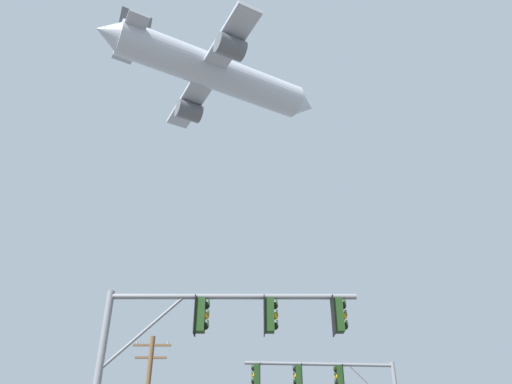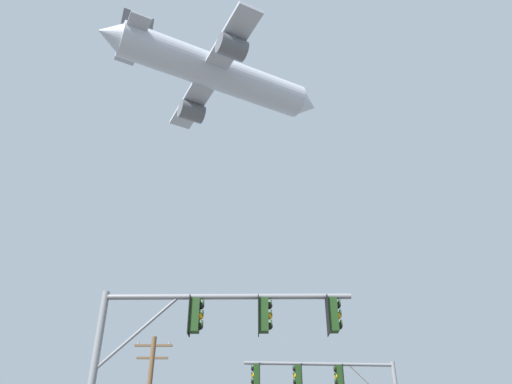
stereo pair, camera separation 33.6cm
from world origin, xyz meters
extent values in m
cylinder|color=slate|center=(-1.32, 7.27, 5.81)|extent=(6.78, 0.27, 0.15)
cylinder|color=slate|center=(-3.69, 7.31, 4.84)|extent=(2.09, 0.12, 1.99)
cube|color=#193814|center=(1.53, 7.22, 5.29)|extent=(0.27, 0.32, 0.90)
cylinder|color=#193814|center=(1.53, 7.22, 5.80)|extent=(0.05, 0.05, 0.12)
cube|color=black|center=(1.39, 7.22, 5.29)|extent=(0.03, 0.46, 1.04)
sphere|color=black|center=(1.67, 7.22, 5.56)|extent=(0.20, 0.20, 0.20)
cylinder|color=#193814|center=(1.74, 7.22, 5.62)|extent=(0.04, 0.21, 0.21)
sphere|color=orange|center=(1.67, 7.22, 5.28)|extent=(0.20, 0.20, 0.20)
cylinder|color=#193814|center=(1.74, 7.22, 5.34)|extent=(0.04, 0.21, 0.21)
sphere|color=black|center=(1.67, 7.22, 5.00)|extent=(0.20, 0.20, 0.20)
cylinder|color=#193814|center=(1.74, 7.22, 5.06)|extent=(0.04, 0.21, 0.21)
cube|color=#193814|center=(-0.34, 7.25, 5.29)|extent=(0.27, 0.32, 0.90)
cylinder|color=#193814|center=(-0.34, 7.25, 5.80)|extent=(0.05, 0.05, 0.12)
cube|color=black|center=(-0.48, 7.26, 5.29)|extent=(0.03, 0.46, 1.04)
sphere|color=black|center=(-0.19, 7.25, 5.56)|extent=(0.20, 0.20, 0.20)
cylinder|color=#193814|center=(-0.13, 7.25, 5.62)|extent=(0.04, 0.21, 0.21)
sphere|color=orange|center=(-0.19, 7.25, 5.28)|extent=(0.20, 0.20, 0.20)
cylinder|color=#193814|center=(-0.13, 7.25, 5.34)|extent=(0.04, 0.21, 0.21)
sphere|color=black|center=(-0.19, 7.25, 5.00)|extent=(0.20, 0.20, 0.20)
cylinder|color=#193814|center=(-0.13, 7.25, 5.06)|extent=(0.04, 0.21, 0.21)
cube|color=#193814|center=(-2.20, 7.29, 5.29)|extent=(0.27, 0.32, 0.90)
cylinder|color=#193814|center=(-2.20, 7.29, 5.80)|extent=(0.05, 0.05, 0.12)
cube|color=black|center=(-2.34, 7.29, 5.29)|extent=(0.03, 0.46, 1.04)
sphere|color=black|center=(-2.05, 7.28, 5.56)|extent=(0.20, 0.20, 0.20)
cylinder|color=#193814|center=(-1.99, 7.28, 5.62)|extent=(0.04, 0.21, 0.21)
sphere|color=orange|center=(-2.05, 7.28, 5.28)|extent=(0.20, 0.20, 0.20)
cylinder|color=#193814|center=(-1.99, 7.28, 5.34)|extent=(0.04, 0.21, 0.21)
sphere|color=black|center=(-2.05, 7.28, 5.00)|extent=(0.20, 0.20, 0.20)
cylinder|color=#193814|center=(-1.99, 7.28, 5.06)|extent=(0.04, 0.21, 0.21)
cylinder|color=slate|center=(2.44, 17.56, 6.04)|extent=(6.91, 0.61, 0.15)
cube|color=#193814|center=(-0.45, 17.37, 5.52)|extent=(0.28, 0.34, 0.90)
cylinder|color=#193814|center=(-0.45, 17.37, 6.03)|extent=(0.05, 0.05, 0.12)
cube|color=black|center=(-0.32, 17.38, 5.52)|extent=(0.05, 0.46, 1.04)
sphere|color=black|center=(-0.60, 17.36, 5.79)|extent=(0.20, 0.20, 0.20)
cylinder|color=#193814|center=(-0.66, 17.35, 5.85)|extent=(0.05, 0.21, 0.21)
sphere|color=orange|center=(-0.60, 17.36, 5.51)|extent=(0.20, 0.20, 0.20)
cylinder|color=#193814|center=(-0.66, 17.35, 5.57)|extent=(0.05, 0.21, 0.21)
sphere|color=black|center=(-0.60, 17.36, 5.23)|extent=(0.20, 0.20, 0.20)
cylinder|color=#193814|center=(-0.66, 17.35, 5.29)|extent=(0.05, 0.21, 0.21)
cube|color=#193814|center=(1.44, 17.49, 5.52)|extent=(0.28, 0.34, 0.90)
cylinder|color=#193814|center=(1.44, 17.49, 6.03)|extent=(0.05, 0.05, 0.12)
cube|color=black|center=(1.58, 17.50, 5.52)|extent=(0.05, 0.46, 1.04)
sphere|color=black|center=(1.30, 17.48, 5.79)|extent=(0.20, 0.20, 0.20)
cylinder|color=#193814|center=(1.23, 17.48, 5.85)|extent=(0.05, 0.21, 0.21)
sphere|color=orange|center=(1.30, 17.48, 5.51)|extent=(0.20, 0.20, 0.20)
cylinder|color=#193814|center=(1.23, 17.48, 5.57)|extent=(0.05, 0.21, 0.21)
sphere|color=black|center=(1.30, 17.48, 5.23)|extent=(0.20, 0.20, 0.20)
cylinder|color=#193814|center=(1.23, 17.48, 5.29)|extent=(0.05, 0.21, 0.21)
cube|color=#193814|center=(3.34, 17.62, 5.52)|extent=(0.28, 0.34, 0.90)
cylinder|color=#193814|center=(3.34, 17.62, 6.03)|extent=(0.05, 0.05, 0.12)
cube|color=black|center=(3.48, 17.63, 5.52)|extent=(0.05, 0.46, 1.04)
sphere|color=black|center=(3.20, 17.61, 5.79)|extent=(0.20, 0.20, 0.20)
cylinder|color=#193814|center=(3.13, 17.61, 5.85)|extent=(0.05, 0.21, 0.21)
sphere|color=orange|center=(3.20, 17.61, 5.51)|extent=(0.20, 0.20, 0.20)
cylinder|color=#193814|center=(3.13, 17.61, 5.57)|extent=(0.05, 0.21, 0.21)
sphere|color=black|center=(3.20, 17.61, 5.23)|extent=(0.20, 0.20, 0.20)
cylinder|color=#193814|center=(3.13, 17.61, 5.29)|extent=(0.05, 0.21, 0.21)
cube|color=brown|center=(-6.38, 23.20, 8.17)|extent=(2.20, 0.12, 0.12)
cube|color=brown|center=(-6.38, 23.20, 7.47)|extent=(1.80, 0.12, 0.12)
cylinder|color=gray|center=(-7.28, 23.20, 8.29)|extent=(0.10, 0.10, 0.18)
cylinder|color=gray|center=(-5.48, 23.20, 8.29)|extent=(0.10, 0.10, 0.18)
cylinder|color=#B7BCC6|center=(-4.87, 34.51, 40.73)|extent=(20.80, 13.13, 3.81)
cone|color=#B7BCC6|center=(5.72, 39.93, 40.73)|extent=(3.98, 4.41, 3.62)
cone|color=#B7BCC6|center=(-15.35, 29.15, 40.73)|extent=(3.59, 3.96, 3.24)
cube|color=#A8ADB7|center=(-5.40, 34.24, 40.16)|extent=(11.53, 19.20, 0.43)
cylinder|color=#595B60|center=(-7.97, 39.28, 39.02)|extent=(3.52, 3.21, 2.14)
cylinder|color=#595B60|center=(-2.82, 29.20, 39.02)|extent=(3.52, 3.21, 2.14)
cube|color=#333338|center=(-13.13, 30.29, 42.87)|extent=(3.10, 1.77, 4.52)
cube|color=#A8ADB7|center=(-13.34, 30.18, 41.08)|extent=(5.15, 7.33, 0.24)
camera|label=1|loc=(-0.97, -5.80, 1.47)|focal=34.30mm
camera|label=2|loc=(-0.63, -5.81, 1.47)|focal=34.30mm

